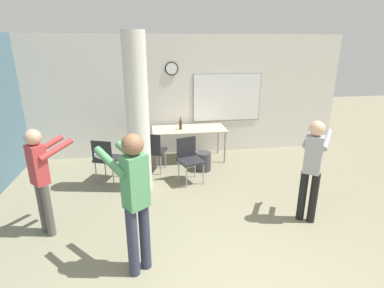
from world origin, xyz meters
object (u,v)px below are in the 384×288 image
object	(u,v)px
person_playing_side	(313,164)
bottle_on_table	(181,125)
person_watching_back	(41,174)
person_playing_front	(134,194)
chair_table_front	(189,157)
chair_table_left	(153,149)
chair_near_pillar	(106,157)
folding_table	(189,131)

from	to	relation	value
person_playing_side	bottle_on_table	bearing A→B (deg)	120.24
person_watching_back	person_playing_front	xyz separation A→B (m)	(1.27, -0.96, 0.10)
person_watching_back	chair_table_front	bearing A→B (deg)	31.54
bottle_on_table	chair_table_front	bearing A→B (deg)	-88.52
chair_table_left	chair_near_pillar	bearing A→B (deg)	-161.62
person_playing_front	folding_table	bearing A→B (deg)	72.07
person_watching_back	folding_table	bearing A→B (deg)	46.47
folding_table	person_playing_side	world-z (taller)	person_playing_side
person_watching_back	chair_table_left	bearing A→B (deg)	50.95
chair_table_left	person_playing_side	distance (m)	3.16
chair_table_left	person_watching_back	distance (m)	2.51
chair_table_front	chair_table_left	world-z (taller)	same
bottle_on_table	chair_near_pillar	world-z (taller)	bottle_on_table
person_watching_back	chair_near_pillar	bearing A→B (deg)	68.54
person_watching_back	person_playing_front	world-z (taller)	person_playing_front
chair_near_pillar	person_watching_back	xyz separation A→B (m)	(-0.63, -1.61, 0.40)
chair_table_left	person_playing_front	size ratio (longest dim) A/B	0.51
folding_table	person_playing_side	size ratio (longest dim) A/B	1.06
folding_table	chair_table_front	bearing A→B (deg)	-98.31
chair_table_front	person_watching_back	world-z (taller)	person_watching_back
folding_table	bottle_on_table	distance (m)	0.25
folding_table	chair_table_left	size ratio (longest dim) A/B	1.92
folding_table	person_watching_back	distance (m)	3.49
chair_table_left	person_playing_front	bearing A→B (deg)	-95.73
folding_table	person_playing_front	xyz separation A→B (m)	(-1.13, -3.49, 0.30)
chair_table_front	person_playing_front	distance (m)	2.57
chair_table_left	person_watching_back	xyz separation A→B (m)	(-1.56, -1.92, 0.40)
chair_table_front	person_playing_side	xyz separation A→B (m)	(1.57, -1.63, 0.42)
chair_table_left	person_watching_back	size ratio (longest dim) A/B	0.56
folding_table	chair_table_front	xyz separation A→B (m)	(-0.17, -1.16, -0.19)
bottle_on_table	chair_near_pillar	distance (m)	1.83
person_watching_back	person_playing_front	size ratio (longest dim) A/B	0.90
chair_near_pillar	chair_table_front	bearing A→B (deg)	-8.79
folding_table	person_playing_side	bearing A→B (deg)	-63.25
chair_table_left	person_watching_back	bearing A→B (deg)	-129.05
person_playing_front	chair_near_pillar	bearing A→B (deg)	103.86
chair_table_left	chair_table_front	bearing A→B (deg)	-39.58
person_playing_side	person_playing_front	world-z (taller)	person_playing_front
bottle_on_table	chair_near_pillar	size ratio (longest dim) A/B	0.32
chair_table_front	person_playing_front	world-z (taller)	person_playing_front
chair_table_left	folding_table	bearing A→B (deg)	35.68
chair_table_front	chair_near_pillar	xyz separation A→B (m)	(-1.59, 0.25, 0.00)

